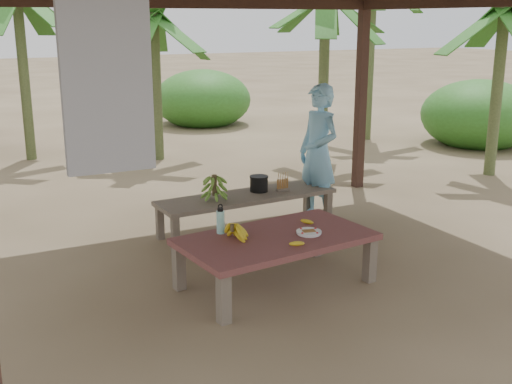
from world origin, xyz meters
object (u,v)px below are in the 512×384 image
bench (247,199)px  woman (319,153)px  plate (309,232)px  ripe_banana_bunch (232,231)px  water_flask (220,221)px  cooking_pot (259,184)px  work_table (276,242)px

bench → woman: (1.02, 0.04, 0.47)m
woman → plate: bearing=-42.5°
ripe_banana_bunch → woman: size_ratio=0.16×
ripe_banana_bunch → woman: woman is taller
ripe_banana_bunch → water_flask: bearing=93.9°
plate → cooking_pot: size_ratio=1.11×
work_table → woman: bearing=41.6°
bench → cooking_pot: size_ratio=10.23×
bench → plate: (-0.18, -1.70, 0.12)m
woman → ripe_banana_bunch: bearing=-58.9°
woman → water_flask: bearing=-63.5°
water_flask → plate: bearing=-29.2°
ripe_banana_bunch → plate: bearing=-14.0°
water_flask → ripe_banana_bunch: bearing=-86.1°
work_table → ripe_banana_bunch: ripe_banana_bunch is taller
bench → cooking_pot: cooking_pot is taller
water_flask → woman: (1.93, 1.33, 0.24)m
ripe_banana_bunch → plate: 0.75m
work_table → water_flask: bearing=137.9°
plate → water_flask: water_flask is taller
work_table → water_flask: 0.57m
bench → water_flask: bearing=-128.1°
bench → cooking_pot: bearing=19.1°
plate → cooking_pot: bearing=78.0°
water_flask → bench: bearing=54.7°
bench → work_table: bearing=-109.5°
water_flask → cooking_pot: size_ratio=1.34×
work_table → cooking_pot: 1.82m
water_flask → woman: woman is taller
plate → water_flask: (-0.74, 0.41, 0.10)m
work_table → plate: (0.30, -0.10, 0.08)m
work_table → water_flask: size_ratio=6.52×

